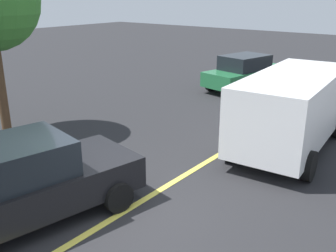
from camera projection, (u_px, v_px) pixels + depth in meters
name	position (u px, v px, depth m)	size (l,w,h in m)	color
ground_plane	(120.00, 214.00, 7.87)	(80.00, 80.00, 0.00)	#262628
lane_marking_centre	(201.00, 165.00, 10.09)	(28.00, 0.16, 0.01)	#E0D14C
white_van	(293.00, 107.00, 10.84)	(5.35, 2.61, 2.20)	white
car_green_mid_road	(246.00, 72.00, 17.86)	(4.72, 2.62, 1.62)	#236B3D
car_black_behind_van	(20.00, 183.00, 7.37)	(4.84, 2.73, 1.70)	black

